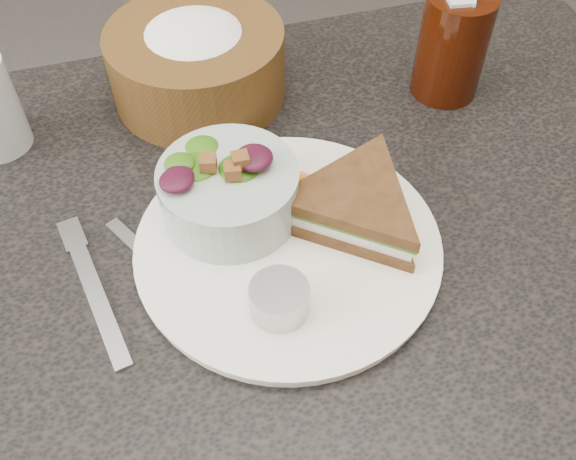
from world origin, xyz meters
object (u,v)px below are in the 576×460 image
(sandwich, at_px, (355,205))
(cola_glass, at_px, (453,41))
(salad_bowl, at_px, (228,185))
(dressing_ramekin, at_px, (279,299))
(dining_table, at_px, (286,398))
(bread_basket, at_px, (196,53))
(dinner_plate, at_px, (288,246))

(sandwich, height_order, cola_glass, cola_glass)
(salad_bowl, distance_m, dressing_ramekin, 0.13)
(sandwich, bearing_deg, dressing_ramekin, -102.76)
(dining_table, distance_m, salad_bowl, 0.43)
(salad_bowl, bearing_deg, dressing_ramekin, -83.57)
(cola_glass, bearing_deg, dressing_ramekin, -137.91)
(dining_table, xyz_separation_m, dressing_ramekin, (-0.03, -0.09, 0.40))
(dining_table, xyz_separation_m, sandwich, (0.07, -0.01, 0.41))
(dining_table, height_order, dressing_ramekin, dressing_ramekin)
(bread_basket, relative_size, cola_glass, 1.50)
(dining_table, bearing_deg, salad_bowl, 145.93)
(sandwich, relative_size, dressing_ramekin, 3.18)
(sandwich, bearing_deg, cola_glass, 82.75)
(bread_basket, xyz_separation_m, cola_glass, (0.28, -0.08, 0.01))
(salad_bowl, height_order, dressing_ramekin, salad_bowl)
(dining_table, bearing_deg, dinner_plate, -99.07)
(dressing_ramekin, height_order, cola_glass, cola_glass)
(dinner_plate, bearing_deg, cola_glass, 36.01)
(sandwich, bearing_deg, dining_table, -153.51)
(dining_table, bearing_deg, dressing_ramekin, -109.47)
(sandwich, xyz_separation_m, bread_basket, (-0.10, 0.25, 0.02))
(dressing_ramekin, distance_m, bread_basket, 0.33)
(salad_bowl, bearing_deg, cola_glass, 23.82)
(sandwich, distance_m, dressing_ramekin, 0.13)
(cola_glass, bearing_deg, bread_basket, 164.64)
(salad_bowl, xyz_separation_m, cola_glass, (0.29, 0.13, 0.02))
(dinner_plate, height_order, sandwich, sandwich)
(dining_table, bearing_deg, bread_basket, 98.32)
(dining_table, height_order, dinner_plate, dinner_plate)
(dining_table, xyz_separation_m, salad_bowl, (-0.05, 0.03, 0.43))
(cola_glass, bearing_deg, dining_table, -146.94)
(dinner_plate, bearing_deg, bread_basket, 96.91)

